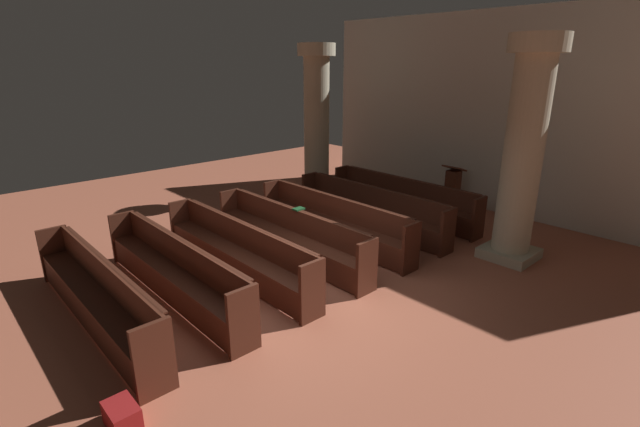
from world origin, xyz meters
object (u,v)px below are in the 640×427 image
object	(u,v)px
pew_row_0	(402,197)
pew_row_3	(289,232)
pillar_aisle_side	(524,149)
pew_row_4	(237,249)
lectern	(452,191)
hymn_book	(299,209)
pew_row_6	(96,292)
pew_row_5	(173,268)
pew_row_2	(333,219)
pew_row_1	(370,207)
pillar_far_side	(317,120)
kneeler_box_red	(122,416)

from	to	relation	value
pew_row_0	pew_row_3	world-z (taller)	same
pillar_aisle_side	pew_row_4	bearing A→B (deg)	-124.28
pew_row_0	lectern	distance (m)	1.44
pew_row_3	hymn_book	size ratio (longest dim) A/B	19.56
pew_row_6	lectern	size ratio (longest dim) A/B	3.56
pew_row_5	pew_row_6	world-z (taller)	same
pew_row_2	pew_row_5	xyz separation A→B (m)	(0.00, -3.30, 0.00)
pew_row_2	pew_row_4	bearing A→B (deg)	-90.00
pew_row_1	pew_row_5	size ratio (longest dim) A/B	1.00
pew_row_3	lectern	bearing A→B (deg)	84.64
pew_row_6	pew_row_4	bearing A→B (deg)	90.00
pillar_far_side	pew_row_6	bearing A→B (deg)	-67.30
pew_row_0	pew_row_6	world-z (taller)	same
hymn_book	kneeler_box_red	world-z (taller)	hymn_book
pew_row_0	pillar_far_side	world-z (taller)	pillar_far_side
pillar_aisle_side	kneeler_box_red	world-z (taller)	pillar_aisle_side
pew_row_3	pillar_aisle_side	size ratio (longest dim) A/B	1.01
pew_row_2	pew_row_3	xyz separation A→B (m)	(0.00, -1.10, 0.00)
pew_row_3	hymn_book	distance (m)	0.46
pew_row_5	hymn_book	distance (m)	2.43
pew_row_5	pew_row_3	bearing A→B (deg)	90.00
pew_row_4	pillar_far_side	distance (m)	5.23
pew_row_3	pew_row_4	size ratio (longest dim) A/B	1.00
pew_row_1	pew_row_2	distance (m)	1.10
pew_row_2	pillar_far_side	world-z (taller)	pillar_far_side
pew_row_1	kneeler_box_red	bearing A→B (deg)	-70.74
lectern	kneeler_box_red	world-z (taller)	lectern
pew_row_1	hymn_book	xyz separation A→B (m)	(0.06, -2.01, 0.42)
pillar_aisle_side	lectern	size ratio (longest dim) A/B	3.53
pew_row_1	lectern	xyz separation A→B (m)	(0.44, 2.48, -0.02)
pew_row_0	hymn_book	distance (m)	3.14
pew_row_1	pillar_far_side	world-z (taller)	pillar_far_side
lectern	pew_row_0	bearing A→B (deg)	-107.69
pew_row_5	pillar_far_side	world-z (taller)	pillar_far_side
pew_row_0	pew_row_1	world-z (taller)	same
pew_row_0	pew_row_1	xyz separation A→B (m)	(0.00, -1.10, 0.00)
pew_row_5	pew_row_1	bearing A→B (deg)	90.00
pew_row_4	lectern	size ratio (longest dim) A/B	3.56
lectern	hymn_book	size ratio (longest dim) A/B	5.50
pew_row_3	kneeler_box_red	xyz separation A→B (m)	(2.09, -3.77, -0.35)
pew_row_2	pillar_far_side	distance (m)	3.69
pew_row_1	pew_row_4	world-z (taller)	same
hymn_book	kneeler_box_red	xyz separation A→B (m)	(2.02, -3.95, -0.77)
pew_row_1	pillar_far_side	bearing A→B (deg)	161.00
pew_row_2	lectern	size ratio (longest dim) A/B	3.56
pew_row_2	pew_row_4	world-z (taller)	same
pew_row_5	pillar_aisle_side	world-z (taller)	pillar_aisle_side
pillar_far_side	pew_row_0	bearing A→B (deg)	3.71
pew_row_0	pew_row_2	bearing A→B (deg)	-90.00
pew_row_4	pew_row_5	xyz separation A→B (m)	(0.00, -1.10, 0.00)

